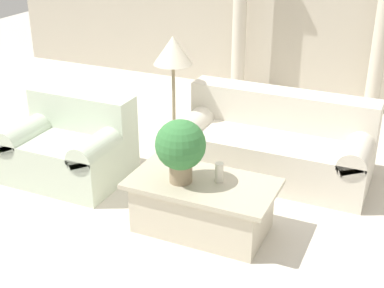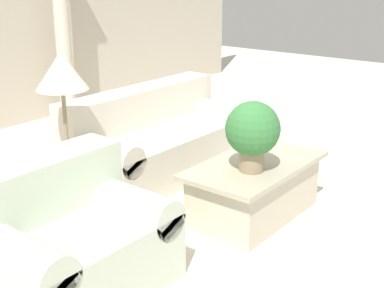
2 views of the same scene
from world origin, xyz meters
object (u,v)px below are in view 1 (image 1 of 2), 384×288
Objects in this scene: loveseat at (71,145)px; coffee_table at (202,205)px; potted_plant at (181,147)px; floor_lamp at (173,56)px; sofa_long at (274,143)px.

loveseat is 0.91× the size of coffee_table.
potted_plant reaches higher than loveseat.
loveseat is at bearing 163.25° from potted_plant.
coffee_table is at bearing -54.95° from floor_lamp.
sofa_long is 2.10m from loveseat.
sofa_long is 1.57× the size of coffee_table.
potted_plant is (-0.17, -0.07, 0.55)m from coffee_table.
potted_plant reaches higher than coffee_table.
floor_lamp is (0.74, 0.89, 0.79)m from loveseat.
sofa_long is at bearing 78.61° from coffee_table.
floor_lamp is (-0.89, 1.26, 0.90)m from coffee_table.
potted_plant is (-0.43, -1.36, 0.45)m from sofa_long.
floor_lamp reaches higher than potted_plant.
loveseat is at bearing 167.09° from coffee_table.
sofa_long is at bearing 1.37° from floor_lamp.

